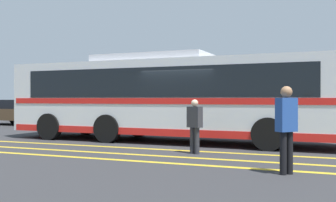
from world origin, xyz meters
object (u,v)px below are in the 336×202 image
transit_bus (168,96)px  parked_car_0 (21,112)px  parked_car_2 (225,115)px  pedestrian_1 (286,124)px  pedestrian_0 (195,123)px  parked_car_1 (127,114)px

transit_bus → parked_car_0: transit_bus is taller
transit_bus → parked_car_2: bearing=172.0°
pedestrian_1 → pedestrian_0: bearing=92.6°
transit_bus → pedestrian_0: size_ratio=8.15×
parked_car_1 → parked_car_0: bearing=-85.3°
pedestrian_0 → parked_car_1: bearing=-28.9°
pedestrian_0 → transit_bus: bearing=-32.0°
parked_car_0 → parked_car_2: 12.30m
parked_car_0 → pedestrian_0: 15.47m
transit_bus → pedestrian_0: 3.40m
parked_car_0 → parked_car_2: (12.30, 0.08, 0.02)m
parked_car_2 → pedestrian_1: (3.68, -10.16, 0.27)m
transit_bus → pedestrian_1: transit_bus is taller
parked_car_0 → parked_car_1: bearing=95.9°
transit_bus → parked_car_1: 7.06m
transit_bus → parked_car_1: (-4.44, 5.41, -0.93)m
parked_car_0 → pedestrian_1: 18.90m
transit_bus → pedestrian_1: (4.56, -4.92, -0.62)m
parked_car_2 → pedestrian_0: size_ratio=2.67×
parked_car_2 → parked_car_0: bearing=-94.2°
parked_car_2 → pedestrian_0: pedestrian_0 is taller
parked_car_0 → pedestrian_0: size_ratio=3.19×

